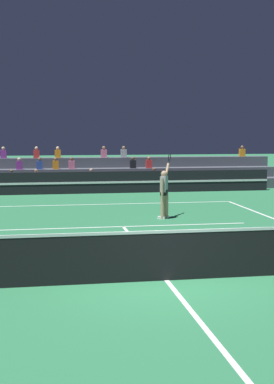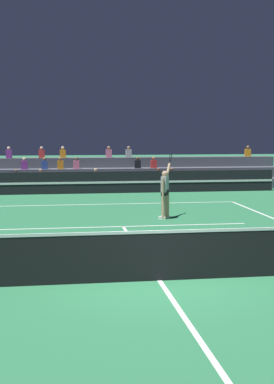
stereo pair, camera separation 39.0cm
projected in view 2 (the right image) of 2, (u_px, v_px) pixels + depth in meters
The scene contains 7 objects.
ground_plane at pixel (159, 281), 11.10m from camera, with size 120.00×120.00×0.00m, color #2D7A4C.
court_lines at pixel (159, 280), 11.10m from camera, with size 11.10×23.90×0.01m.
tennis_net at pixel (160, 255), 11.04m from camera, with size 12.00×0.10×1.10m.
sponsor_banner_wall at pixel (101, 182), 26.83m from camera, with size 18.00×0.26×1.10m.
bleacher_stand at pixel (96, 176), 29.31m from camera, with size 20.45×2.85×2.28m.
tennis_player at pixel (165, 191), 18.92m from camera, with size 0.71×1.15×2.36m.
tennis_ball at pixel (130, 255), 13.28m from camera, with size 0.07×0.07×0.07m, color #C6DB33.
Camera 2 is at (-2.01, -10.65, 3.08)m, focal length 50.00 mm.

